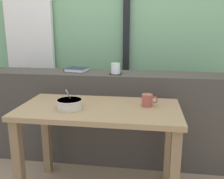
{
  "coord_description": "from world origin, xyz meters",
  "views": [
    {
      "loc": [
        0.42,
        -1.63,
        1.23
      ],
      "look_at": [
        0.13,
        0.33,
        0.74
      ],
      "focal_mm": 40.19,
      "sensor_mm": 36.0,
      "label": 1
    }
  ],
  "objects_px": {
    "breakfast_table": "(100,123)",
    "closed_book": "(76,70)",
    "coaster_square": "(116,74)",
    "juice_glass": "(116,69)",
    "soup_bowl": "(70,104)",
    "ceramic_mug": "(147,100)"
  },
  "relations": [
    {
      "from": "coaster_square",
      "to": "closed_book",
      "type": "bearing_deg",
      "value": 165.89
    },
    {
      "from": "closed_book",
      "to": "soup_bowl",
      "type": "height_order",
      "value": "closed_book"
    },
    {
      "from": "coaster_square",
      "to": "closed_book",
      "type": "xyz_separation_m",
      "value": [
        -0.38,
        0.1,
        0.01
      ]
    },
    {
      "from": "breakfast_table",
      "to": "soup_bowl",
      "type": "height_order",
      "value": "soup_bowl"
    },
    {
      "from": "breakfast_table",
      "to": "closed_book",
      "type": "relative_size",
      "value": 5.2
    },
    {
      "from": "juice_glass",
      "to": "closed_book",
      "type": "height_order",
      "value": "juice_glass"
    },
    {
      "from": "juice_glass",
      "to": "closed_book",
      "type": "distance_m",
      "value": 0.39
    },
    {
      "from": "soup_bowl",
      "to": "closed_book",
      "type": "bearing_deg",
      "value": 101.83
    },
    {
      "from": "juice_glass",
      "to": "ceramic_mug",
      "type": "bearing_deg",
      "value": -56.23
    },
    {
      "from": "coaster_square",
      "to": "ceramic_mug",
      "type": "height_order",
      "value": "coaster_square"
    },
    {
      "from": "breakfast_table",
      "to": "closed_book",
      "type": "height_order",
      "value": "closed_book"
    },
    {
      "from": "soup_bowl",
      "to": "juice_glass",
      "type": "bearing_deg",
      "value": 66.35
    },
    {
      "from": "breakfast_table",
      "to": "ceramic_mug",
      "type": "distance_m",
      "value": 0.37
    },
    {
      "from": "breakfast_table",
      "to": "juice_glass",
      "type": "bearing_deg",
      "value": 84.03
    },
    {
      "from": "coaster_square",
      "to": "ceramic_mug",
      "type": "bearing_deg",
      "value": -56.23
    },
    {
      "from": "juice_glass",
      "to": "coaster_square",
      "type": "bearing_deg",
      "value": 0.0
    },
    {
      "from": "juice_glass",
      "to": "soup_bowl",
      "type": "distance_m",
      "value": 0.62
    },
    {
      "from": "juice_glass",
      "to": "closed_book",
      "type": "bearing_deg",
      "value": 165.89
    },
    {
      "from": "ceramic_mug",
      "to": "coaster_square",
      "type": "bearing_deg",
      "value": 123.77
    },
    {
      "from": "closed_book",
      "to": "breakfast_table",
      "type": "bearing_deg",
      "value": -60.53
    },
    {
      "from": "ceramic_mug",
      "to": "breakfast_table",
      "type": "bearing_deg",
      "value": -168.76
    },
    {
      "from": "breakfast_table",
      "to": "coaster_square",
      "type": "xyz_separation_m",
      "value": [
        0.05,
        0.48,
        0.27
      ]
    }
  ]
}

